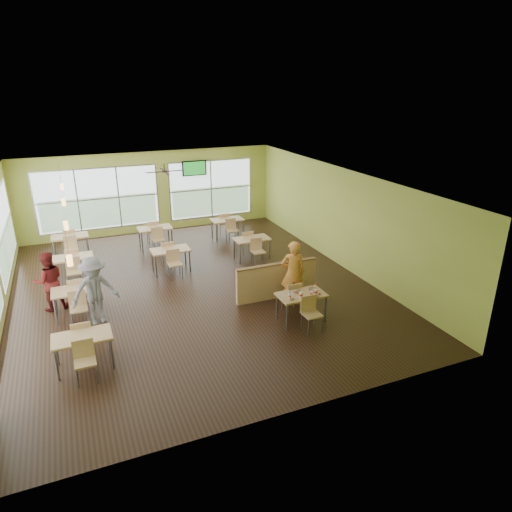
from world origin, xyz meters
The scene contains 20 objects.
room centered at (0.00, 0.00, 1.60)m, with size 12.00×12.04×3.20m.
window_bays centered at (-2.65, 3.08, 1.48)m, with size 9.24×10.24×2.38m.
main_table centered at (2.00, -3.00, 0.63)m, with size 1.22×1.52×0.87m.
half_wall_divider centered at (2.00, -1.55, 0.52)m, with size 2.40×0.14×1.04m.
dining_tables centered at (-1.05, 1.71, 0.63)m, with size 6.92×8.72×0.87m.
pendant_lights centered at (-3.20, 0.68, 2.45)m, with size 0.11×7.31×0.86m.
ceiling_fan centered at (0.00, 3.00, 2.95)m, with size 1.25×1.25×0.29m.
tv_backwall centered at (1.80, 5.90, 2.45)m, with size 1.00×0.07×0.60m.
man_plaid centered at (2.24, -2.05, 0.91)m, with size 0.66×0.44×1.81m, color #D04317.
patron_maroon centered at (-3.83, 0.15, 0.81)m, with size 0.79×0.62×1.63m, color #5C1513.
patron_grey centered at (-2.77, -1.10, 0.89)m, with size 1.15×0.66×1.78m, color slate.
cup_blue centered at (1.62, -3.09, 0.81)m, with size 0.08×0.08×0.29m.
cup_yellow centered at (1.90, -3.16, 0.82)m, with size 0.10×0.10×0.37m.
cup_red_near centered at (2.18, -3.19, 0.82)m, with size 0.09×0.09×0.34m.
cup_red_far centered at (2.31, -3.16, 0.82)m, with size 0.10×0.10×0.36m.
food_basket centered at (2.37, -2.92, 0.78)m, with size 0.22×0.22×0.05m.
ketchup_cup centered at (2.41, -3.18, 0.76)m, with size 0.05×0.05×0.02m, color maroon.
wrapper_left centered at (1.63, -3.19, 0.77)m, with size 0.14×0.13×0.04m, color #977349.
wrapper_mid centered at (1.95, -2.84, 0.78)m, with size 0.21×0.19×0.05m, color #977349.
wrapper_right centered at (2.26, -3.30, 0.77)m, with size 0.13×0.11×0.03m, color #977349.
Camera 1 is at (-3.05, -12.06, 5.73)m, focal length 32.00 mm.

